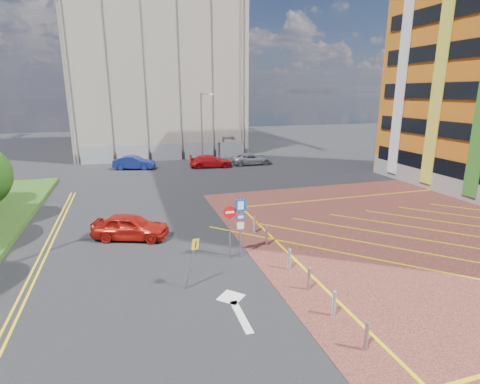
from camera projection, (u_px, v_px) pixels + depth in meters
name	position (u px, v px, depth m)	size (l,w,h in m)	color
ground	(236.00, 267.00, 17.97)	(140.00, 140.00, 0.00)	black
forecourt	(465.00, 235.00, 21.90)	(26.00, 26.00, 0.02)	maroon
lamp_back	(202.00, 125.00, 43.85)	(1.53, 0.16, 8.00)	#9EA0A8
sign_cluster	(237.00, 221.00, 18.45)	(1.17, 0.12, 3.20)	#9EA0A8
warning_sign	(192.00, 257.00, 15.66)	(0.74, 0.42, 2.25)	#9EA0A8
bollard_row	(295.00, 266.00, 16.95)	(0.14, 11.14, 0.90)	#9EA0A8
construction_building	(155.00, 70.00, 52.06)	(21.20, 19.20, 22.00)	gray
construction_fence	(175.00, 152.00, 45.70)	(21.60, 0.06, 2.00)	gray
car_red_left	(130.00, 227.00, 21.20)	(1.72, 4.26, 1.45)	#AC170E
car_blue_back	(134.00, 163.00, 40.34)	(1.51, 4.33, 1.43)	navy
car_red_back	(211.00, 161.00, 41.38)	(1.91, 4.69, 1.36)	red
car_silver_back	(252.00, 159.00, 42.99)	(2.12, 4.60, 1.28)	#A7A7AE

